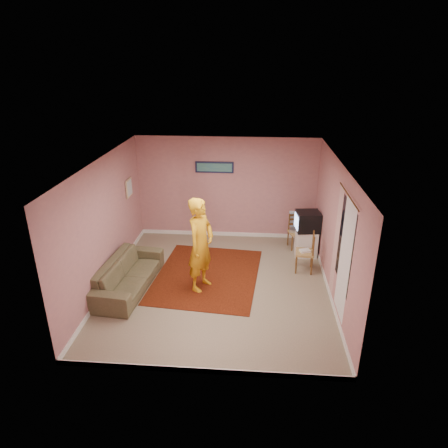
# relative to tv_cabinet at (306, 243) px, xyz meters

# --- Properties ---
(ground) EXTENTS (5.00, 5.00, 0.00)m
(ground) POSITION_rel_tv_cabinet_xyz_m (-1.95, -1.54, -0.32)
(ground) COLOR gray
(ground) RESTS_ON ground
(wall_back) EXTENTS (4.50, 0.02, 2.60)m
(wall_back) POSITION_rel_tv_cabinet_xyz_m (-1.95, 0.96, 0.98)
(wall_back) COLOR tan
(wall_back) RESTS_ON ground
(wall_front) EXTENTS (4.50, 0.02, 2.60)m
(wall_front) POSITION_rel_tv_cabinet_xyz_m (-1.95, -4.04, 0.98)
(wall_front) COLOR tan
(wall_front) RESTS_ON ground
(wall_left) EXTENTS (0.02, 5.00, 2.60)m
(wall_left) POSITION_rel_tv_cabinet_xyz_m (-4.20, -1.54, 0.98)
(wall_left) COLOR tan
(wall_left) RESTS_ON ground
(wall_right) EXTENTS (0.02, 5.00, 2.60)m
(wall_right) POSITION_rel_tv_cabinet_xyz_m (0.30, -1.54, 0.98)
(wall_right) COLOR tan
(wall_right) RESTS_ON ground
(ceiling) EXTENTS (4.50, 5.00, 0.02)m
(ceiling) POSITION_rel_tv_cabinet_xyz_m (-1.95, -1.54, 2.28)
(ceiling) COLOR silver
(ceiling) RESTS_ON wall_back
(baseboard_back) EXTENTS (4.50, 0.02, 0.10)m
(baseboard_back) POSITION_rel_tv_cabinet_xyz_m (-1.95, 0.95, -0.27)
(baseboard_back) COLOR white
(baseboard_back) RESTS_ON ground
(baseboard_front) EXTENTS (4.50, 0.02, 0.10)m
(baseboard_front) POSITION_rel_tv_cabinet_xyz_m (-1.95, -4.03, -0.27)
(baseboard_front) COLOR white
(baseboard_front) RESTS_ON ground
(baseboard_left) EXTENTS (0.02, 5.00, 0.10)m
(baseboard_left) POSITION_rel_tv_cabinet_xyz_m (-4.19, -1.54, -0.27)
(baseboard_left) COLOR white
(baseboard_left) RESTS_ON ground
(baseboard_right) EXTENTS (0.02, 5.00, 0.10)m
(baseboard_right) POSITION_rel_tv_cabinet_xyz_m (0.29, -1.54, -0.27)
(baseboard_right) COLOR white
(baseboard_right) RESTS_ON ground
(window) EXTENTS (0.01, 1.10, 1.50)m
(window) POSITION_rel_tv_cabinet_xyz_m (0.29, -2.44, 1.13)
(window) COLOR black
(window) RESTS_ON wall_right
(curtain_sheer) EXTENTS (0.01, 0.75, 2.10)m
(curtain_sheer) POSITION_rel_tv_cabinet_xyz_m (0.28, -2.59, 0.93)
(curtain_sheer) COLOR white
(curtain_sheer) RESTS_ON wall_right
(curtain_floral) EXTENTS (0.01, 0.35, 2.10)m
(curtain_floral) POSITION_rel_tv_cabinet_xyz_m (0.26, -1.89, 0.93)
(curtain_floral) COLOR beige
(curtain_floral) RESTS_ON wall_right
(curtain_rod) EXTENTS (0.02, 1.40, 0.02)m
(curtain_rod) POSITION_rel_tv_cabinet_xyz_m (0.25, -2.44, 2.00)
(curtain_rod) COLOR brown
(curtain_rod) RESTS_ON wall_right
(picture_back) EXTENTS (0.95, 0.04, 0.28)m
(picture_back) POSITION_rel_tv_cabinet_xyz_m (-2.25, 0.93, 1.53)
(picture_back) COLOR #161C3D
(picture_back) RESTS_ON wall_back
(picture_left) EXTENTS (0.04, 0.38, 0.42)m
(picture_left) POSITION_rel_tv_cabinet_xyz_m (-4.17, 0.06, 1.23)
(picture_left) COLOR #D0B68F
(picture_left) RESTS_ON wall_left
(area_rug) EXTENTS (2.36, 2.85, 0.01)m
(area_rug) POSITION_rel_tv_cabinet_xyz_m (-2.21, -1.16, -0.31)
(area_rug) COLOR black
(area_rug) RESTS_ON ground
(tv_cabinet) EXTENTS (0.50, 0.45, 0.63)m
(tv_cabinet) POSITION_rel_tv_cabinet_xyz_m (0.00, 0.00, 0.00)
(tv_cabinet) COLOR white
(tv_cabinet) RESTS_ON ground
(crt_tv) EXTENTS (0.58, 0.53, 0.46)m
(crt_tv) POSITION_rel_tv_cabinet_xyz_m (-0.01, -0.00, 0.55)
(crt_tv) COLOR black
(crt_tv) RESTS_ON tv_cabinet
(chair_a) EXTENTS (0.46, 0.45, 0.46)m
(chair_a) POSITION_rel_tv_cabinet_xyz_m (-0.18, 0.38, 0.20)
(chair_a) COLOR tan
(chair_a) RESTS_ON ground
(dvd_player) EXTENTS (0.39, 0.33, 0.06)m
(dvd_player) POSITION_rel_tv_cabinet_xyz_m (-0.18, 0.38, 0.14)
(dvd_player) COLOR #B9B9BE
(dvd_player) RESTS_ON chair_a
(blue_throw) EXTENTS (0.39, 0.05, 0.41)m
(blue_throw) POSITION_rel_tv_cabinet_xyz_m (-0.18, 0.57, 0.36)
(blue_throw) COLOR #95C2F5
(blue_throw) RESTS_ON chair_a
(chair_b) EXTENTS (0.43, 0.44, 0.49)m
(chair_b) POSITION_rel_tv_cabinet_xyz_m (-0.12, -0.76, 0.23)
(chair_b) COLOR tan
(chair_b) RESTS_ON ground
(game_console) EXTENTS (0.26, 0.22, 0.04)m
(game_console) POSITION_rel_tv_cabinet_xyz_m (-0.12, -0.76, 0.17)
(game_console) COLOR white
(game_console) RESTS_ON chair_b
(sofa) EXTENTS (1.02, 2.18, 0.62)m
(sofa) POSITION_rel_tv_cabinet_xyz_m (-3.75, -1.76, -0.01)
(sofa) COLOR brown
(sofa) RESTS_ON ground
(person) EXTENTS (0.71, 0.83, 1.92)m
(person) POSITION_rel_tv_cabinet_xyz_m (-2.27, -1.63, 0.65)
(person) COLOR orange
(person) RESTS_ON ground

